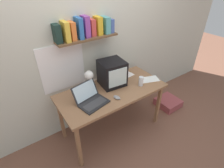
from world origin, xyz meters
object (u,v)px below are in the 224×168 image
at_px(juice_glass, 141,82).
at_px(loose_paper_near_monitor, 149,79).
at_px(laptop, 90,98).
at_px(loose_paper_near_laptop, 125,75).
at_px(crt_monitor, 112,73).
at_px(corner_desk, 112,94).
at_px(computer_mouse, 117,97).
at_px(floor_cushion, 168,103).
at_px(desk_lamp, 88,78).

relative_size(juice_glass, loose_paper_near_monitor, 0.43).
distance_m(laptop, loose_paper_near_laptop, 0.81).
height_order(juice_glass, loose_paper_near_monitor, juice_glass).
bearing_deg(loose_paper_near_laptop, crt_monitor, -165.82).
bearing_deg(crt_monitor, loose_paper_near_monitor, -16.92).
relative_size(corner_desk, juice_glass, 10.94).
height_order(computer_mouse, loose_paper_near_monitor, computer_mouse).
xyz_separation_m(laptop, floor_cushion, (1.55, -0.07, -0.75)).
distance_m(juice_glass, floor_cushion, 1.09).
xyz_separation_m(crt_monitor, loose_paper_near_monitor, (0.53, -0.22, -0.18)).
height_order(laptop, floor_cushion, laptop).
bearing_deg(floor_cushion, corner_desk, 173.80).
relative_size(juice_glass, floor_cushion, 0.36).
distance_m(corner_desk, computer_mouse, 0.21).
xyz_separation_m(desk_lamp, loose_paper_near_monitor, (0.89, -0.24, -0.22)).
bearing_deg(crt_monitor, juice_glass, -34.25).
bearing_deg(laptop, loose_paper_near_laptop, 7.04).
xyz_separation_m(laptop, loose_paper_near_monitor, (0.99, -0.04, -0.06)).
bearing_deg(desk_lamp, floor_cushion, -30.18).
bearing_deg(juice_glass, desk_lamp, 157.07).
distance_m(corner_desk, loose_paper_near_monitor, 0.63).
bearing_deg(juice_glass, loose_paper_near_laptop, 90.90).
distance_m(computer_mouse, loose_paper_near_monitor, 0.68).
bearing_deg(floor_cushion, juice_glass, -179.51).
bearing_deg(loose_paper_near_monitor, floor_cushion, -3.51).
xyz_separation_m(desk_lamp, loose_paper_near_laptop, (0.67, 0.06, -0.22)).
bearing_deg(juice_glass, floor_cushion, 0.49).
bearing_deg(computer_mouse, floor_cushion, 2.67).
xyz_separation_m(juice_glass, loose_paper_near_laptop, (-0.01, 0.34, -0.06)).
relative_size(desk_lamp, juice_glass, 2.33).
distance_m(desk_lamp, loose_paper_near_monitor, 0.95).
bearing_deg(desk_lamp, loose_paper_near_monitor, -34.64).
xyz_separation_m(juice_glass, computer_mouse, (-0.46, -0.05, -0.05)).
height_order(crt_monitor, loose_paper_near_laptop, crt_monitor).
xyz_separation_m(crt_monitor, desk_lamp, (-0.36, 0.02, 0.04)).
relative_size(laptop, loose_paper_near_monitor, 1.28).
distance_m(desk_lamp, floor_cushion, 1.74).
bearing_deg(corner_desk, desk_lamp, 150.87).
relative_size(desk_lamp, floor_cushion, 0.83).
xyz_separation_m(corner_desk, laptop, (-0.37, -0.05, 0.13)).
bearing_deg(loose_paper_near_monitor, computer_mouse, -172.24).
relative_size(corner_desk, desk_lamp, 4.71).
bearing_deg(loose_paper_near_monitor, desk_lamp, 164.72).
xyz_separation_m(computer_mouse, loose_paper_near_laptop, (0.45, 0.39, -0.01)).
height_order(corner_desk, loose_paper_near_monitor, loose_paper_near_monitor).
relative_size(corner_desk, loose_paper_near_laptop, 5.67).
distance_m(juice_glass, loose_paper_near_laptop, 0.35).
relative_size(crt_monitor, floor_cushion, 0.94).
height_order(corner_desk, loose_paper_near_laptop, loose_paper_near_laptop).
distance_m(crt_monitor, laptop, 0.51).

